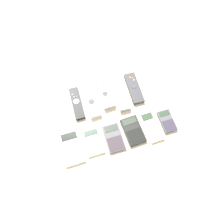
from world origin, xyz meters
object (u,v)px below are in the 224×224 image
calculator_3 (133,131)px  calculator_5 (167,121)px  calculator_1 (93,142)px  calculator_4 (151,127)px  remote_2 (105,95)px  remote_4 (134,88)px  calculator_0 (72,148)px  calculator_2 (114,138)px  remote_1 (90,99)px  remote_3 (120,92)px  remote_0 (77,103)px

calculator_3 → calculator_5: calculator_3 is taller
calculator_1 → calculator_4: (0.28, -0.01, 0.00)m
remote_2 → calculator_1: 0.25m
remote_4 → calculator_0: bearing=-148.1°
calculator_2 → calculator_3: bearing=4.6°
remote_1 → remote_3: 0.15m
remote_1 → calculator_2: 0.23m
remote_1 → calculator_5: 0.39m
calculator_1 → calculator_4: size_ratio=0.82×
remote_1 → calculator_5: remote_1 is taller
calculator_4 → remote_3: bearing=108.6°
remote_2 → calculator_1: bearing=-120.7°
calculator_0 → calculator_2: 0.19m
remote_4 → calculator_0: remote_4 is taller
calculator_2 → calculator_4: calculator_2 is taller
remote_1 → remote_3: (0.15, -0.01, 0.00)m
remote_1 → calculator_4: remote_1 is taller
remote_3 → calculator_5: bearing=-48.8°
calculator_1 → calculator_5: calculator_5 is taller
remote_3 → remote_4: size_ratio=1.17×
remote_4 → calculator_3: (-0.08, -0.22, -0.00)m
calculator_4 → calculator_5: 0.08m
calculator_2 → calculator_5: calculator_5 is taller
remote_2 → calculator_2: 0.23m
remote_0 → calculator_5: remote_0 is taller
remote_4 → calculator_4: size_ratio=1.15×
remote_3 → calculator_1: bearing=-129.7°
remote_1 → calculator_1: (-0.04, -0.22, -0.01)m
remote_0 → calculator_2: size_ratio=1.32×
calculator_4 → remote_1: bearing=134.1°
calculator_5 → calculator_0: bearing=180.0°
calculator_1 → calculator_2: size_ratio=0.96×
remote_3 → calculator_4: (0.09, -0.22, -0.01)m
remote_4 → calculator_5: 0.24m
calculator_2 → calculator_4: (0.19, 0.00, -0.00)m
remote_2 → remote_4: bearing=-2.9°
remote_2 → remote_3: bearing=-7.6°
remote_4 → calculator_4: (0.01, -0.22, -0.00)m
calculator_0 → calculator_1: bearing=-1.2°
remote_0 → calculator_1: bearing=-81.8°
remote_0 → remote_1: 0.07m
calculator_0 → calculator_3: (0.29, -0.00, 0.00)m
remote_1 → calculator_3: (0.15, -0.22, -0.00)m
remote_2 → remote_4: 0.15m
remote_2 → calculator_2: (-0.02, -0.23, -0.01)m
remote_2 → calculator_4: size_ratio=0.99×
remote_4 → calculator_2: bearing=-126.2°
calculator_5 → remote_3: bearing=128.4°
remote_0 → calculator_1: remote_0 is taller
remote_3 → remote_4: 0.08m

